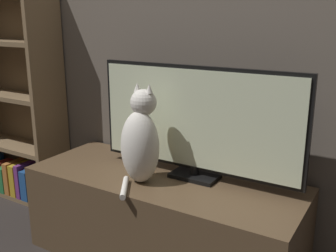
{
  "coord_description": "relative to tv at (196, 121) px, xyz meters",
  "views": [
    {
      "loc": [
        1.0,
        -0.69,
        1.27
      ],
      "look_at": [
        0.04,
        0.89,
        0.76
      ],
      "focal_mm": 42.0,
      "sensor_mm": 36.0,
      "label": 1
    }
  ],
  "objects": [
    {
      "name": "wall_back",
      "position": [
        -0.14,
        0.24,
        0.53
      ],
      "size": [
        4.8,
        0.05,
        2.6
      ],
      "color": "#60564C",
      "rests_on": "ground_plane"
    },
    {
      "name": "bookshelf",
      "position": [
        -1.46,
        0.1,
        -0.14
      ],
      "size": [
        0.74,
        0.28,
        1.49
      ],
      "color": "brown",
      "rests_on": "ground_plane"
    },
    {
      "name": "tv",
      "position": [
        0.0,
        0.0,
        0.0
      ],
      "size": [
        1.1,
        0.15,
        0.57
      ],
      "color": "black",
      "rests_on": "tv_stand"
    },
    {
      "name": "cat",
      "position": [
        -0.21,
        -0.18,
        -0.09
      ],
      "size": [
        0.2,
        0.33,
        0.49
      ],
      "rotation": [
        0.0,
        0.0,
        -0.03
      ],
      "color": "silver",
      "rests_on": "tv_stand"
    },
    {
      "name": "tv_stand",
      "position": [
        -0.14,
        -0.09,
        -0.54
      ],
      "size": [
        1.44,
        0.56,
        0.48
      ],
      "color": "brown",
      "rests_on": "ground_plane"
    }
  ]
}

